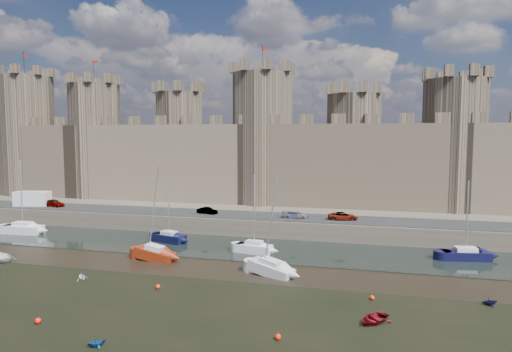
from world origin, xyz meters
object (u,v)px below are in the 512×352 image
object	(u,v)px
car_2	(296,215)
sailboat_1	(169,237)
sailboat_2	(254,247)
sailboat_4	(155,253)
sailboat_5	(271,268)
car_1	(207,211)
sailboat_3	(466,254)
car_0	(54,203)
sailboat_0	(23,228)
car_3	(343,216)
dinghy_1	(96,342)
van	(32,199)

from	to	relation	value
car_2	sailboat_1	xyz separation A→B (m)	(-16.02, -8.58, -2.29)
car_2	sailboat_2	world-z (taller)	sailboat_2
sailboat_4	sailboat_5	xyz separation A→B (m)	(14.49, -2.21, -0.05)
car_1	sailboat_3	size ratio (longest dim) A/B	0.35
car_1	sailboat_5	bearing A→B (deg)	-129.32
car_0	sailboat_4	bearing A→B (deg)	-108.83
sailboat_0	sailboat_4	bearing A→B (deg)	-19.89
car_1	sailboat_5	distance (m)	24.35
car_0	car_3	xyz separation A→B (m)	(48.18, -0.02, -0.08)
sailboat_3	dinghy_1	world-z (taller)	sailboat_3
van	sailboat_1	size ratio (longest dim) A/B	0.61
sailboat_1	sailboat_4	xyz separation A→B (m)	(2.15, -8.47, 0.04)
car_0	sailboat_5	xyz separation A→B (m)	(42.04, -19.75, -2.41)
van	sailboat_2	distance (m)	43.90
car_3	sailboat_2	world-z (taller)	sailboat_2
sailboat_3	car_0	bearing A→B (deg)	162.61
dinghy_1	car_2	bearing A→B (deg)	-57.64
car_2	sailboat_5	size ratio (longest dim) A/B	0.36
sailboat_3	sailboat_4	bearing A→B (deg)	-175.37
sailboat_1	dinghy_1	world-z (taller)	sailboat_1
car_0	sailboat_5	bearing A→B (deg)	-101.51
sailboat_0	sailboat_3	xyz separation A→B (m)	(60.95, 1.01, -0.10)
sailboat_3	sailboat_5	size ratio (longest dim) A/B	0.88
car_0	sailboat_5	world-z (taller)	sailboat_5
car_0	sailboat_0	size ratio (longest dim) A/B	0.36
sailboat_3	car_3	bearing A→B (deg)	140.43
car_3	van	bearing A→B (deg)	79.46
car_1	sailboat_2	bearing A→B (deg)	-123.48
sailboat_3	dinghy_1	distance (m)	41.92
sailboat_3	sailboat_2	bearing A→B (deg)	177.82
car_0	car_2	world-z (taller)	car_0
sailboat_5	car_1	bearing A→B (deg)	147.47
car_0	car_2	bearing A→B (deg)	-77.03
van	car_2	bearing A→B (deg)	-10.48
car_2	sailboat_1	distance (m)	18.31
sailboat_1	sailboat_3	distance (m)	37.55
sailboat_1	sailboat_3	bearing A→B (deg)	17.39
sailboat_2	sailboat_5	bearing A→B (deg)	-54.18
car_2	sailboat_0	bearing A→B (deg)	102.82
car_1	sailboat_1	size ratio (longest dim) A/B	0.34
car_2	sailboat_0	xyz separation A→B (m)	(-39.42, -9.02, -2.22)
sailboat_1	sailboat_4	distance (m)	8.74
car_0	sailboat_2	distance (m)	39.97
car_2	sailboat_5	distance (m)	19.40
sailboat_1	sailboat_2	xyz separation A→B (m)	(12.72, -2.70, 0.03)
van	dinghy_1	bearing A→B (deg)	-55.49
car_1	sailboat_5	xyz separation A→B (m)	(14.39, -19.50, -2.28)
sailboat_0	sailboat_4	world-z (taller)	sailboat_4
sailboat_2	sailboat_0	bearing A→B (deg)	-173.92
sailboat_4	car_3	bearing A→B (deg)	47.42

